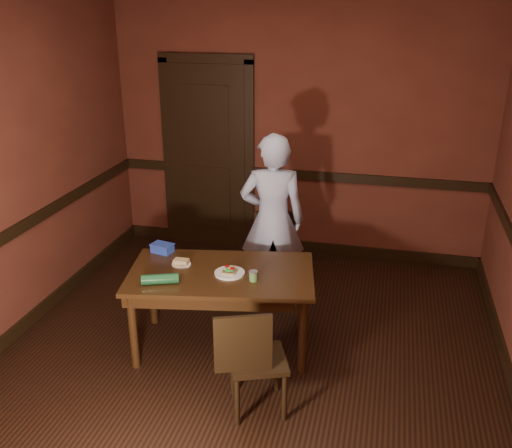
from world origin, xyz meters
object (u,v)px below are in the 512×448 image
at_px(chair_near, 258,358).
at_px(person, 272,220).
at_px(sauce_jar, 253,276).
at_px(cheese_saucer, 181,263).
at_px(chair_far, 267,259).
at_px(sandwich_plate, 230,272).
at_px(food_tub, 162,248).
at_px(dining_table, 222,309).

bearing_deg(chair_near, person, -102.48).
distance_m(chair_near, sauce_jar, 0.69).
relative_size(person, cheese_saucer, 10.33).
height_order(chair_far, cheese_saucer, chair_far).
bearing_deg(sandwich_plate, person, 80.32).
height_order(chair_near, food_tub, chair_near).
bearing_deg(food_tub, chair_far, 53.13).
bearing_deg(chair_far, chair_near, -90.66).
bearing_deg(sandwich_plate, chair_near, -59.54).
bearing_deg(cheese_saucer, person, 55.13).
relative_size(chair_far, person, 0.51).
height_order(dining_table, person, person).
bearing_deg(sandwich_plate, dining_table, 164.64).
distance_m(person, sandwich_plate, 0.91).
bearing_deg(person, food_tub, 25.57).
relative_size(chair_far, cheese_saucer, 5.28).
bearing_deg(chair_far, food_tub, -151.04).
relative_size(chair_near, cheese_saucer, 5.22).
relative_size(dining_table, sandwich_plate, 6.14).
relative_size(chair_far, chair_near, 1.01).
relative_size(dining_table, cheese_saucer, 9.29).
bearing_deg(cheese_saucer, sauce_jar, -11.54).
xyz_separation_m(chair_near, food_tub, (-1.05, 0.91, 0.31)).
distance_m(chair_near, food_tub, 1.42).
xyz_separation_m(chair_far, chair_near, (0.28, -1.55, -0.01)).
xyz_separation_m(chair_near, sandwich_plate, (-0.38, 0.65, 0.29)).
bearing_deg(food_tub, cheese_saucer, -25.87).
relative_size(dining_table, chair_near, 1.78).
xyz_separation_m(dining_table, sauce_jar, (0.28, -0.09, 0.38)).
height_order(chair_far, person, person).
xyz_separation_m(person, food_tub, (-0.82, -0.63, -0.09)).
bearing_deg(chair_far, cheese_saucer, -132.96).
distance_m(person, food_tub, 1.04).
relative_size(person, sauce_jar, 20.19).
bearing_deg(sauce_jar, dining_table, 162.95).
distance_m(chair_near, cheese_saucer, 1.12).
bearing_deg(dining_table, person, 64.92).
bearing_deg(chair_near, cheese_saucer, -62.55).
distance_m(dining_table, cheese_saucer, 0.50).
height_order(person, sandwich_plate, person).
bearing_deg(sandwich_plate, cheese_saucer, 171.56).
relative_size(dining_table, chair_far, 1.76).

